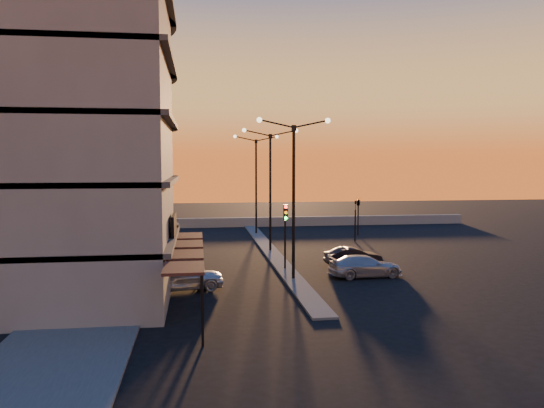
{
  "coord_description": "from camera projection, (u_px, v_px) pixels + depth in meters",
  "views": [
    {
      "loc": [
        -5.52,
        -30.29,
        6.97
      ],
      "look_at": [
        -0.32,
        6.81,
        3.97
      ],
      "focal_mm": 35.0,
      "sensor_mm": 36.0,
      "label": 1
    }
  ],
  "objects": [
    {
      "name": "signal_east_a",
      "position": [
        355.0,
        220.0,
        46.0
      ],
      "size": [
        0.13,
        0.16,
        3.6
      ],
      "color": "black",
      "rests_on": "ground"
    },
    {
      "name": "sidewalk_west",
      "position": [
        120.0,
        270.0,
        33.71
      ],
      "size": [
        5.0,
        40.0,
        0.12
      ],
      "primitive_type": "cube",
      "color": "#4C4C49",
      "rests_on": "ground"
    },
    {
      "name": "median",
      "position": [
        270.0,
        251.0,
        41.09
      ],
      "size": [
        1.2,
        36.0,
        0.12
      ],
      "primitive_type": "cube",
      "color": "#4C4C49",
      "rests_on": "ground"
    },
    {
      "name": "car_wagon",
      "position": [
        365.0,
        266.0,
        32.11
      ],
      "size": [
        4.62,
        2.12,
        1.31
      ],
      "primitive_type": "imported",
      "rotation": [
        0.0,
        0.0,
        1.64
      ],
      "color": "#A2A5AA",
      "rests_on": "ground"
    },
    {
      "name": "signal_east_b",
      "position": [
        358.0,
        203.0,
        50.06
      ],
      "size": [
        0.42,
        1.99,
        3.6
      ],
      "color": "black",
      "rests_on": "ground"
    },
    {
      "name": "streetlamp_mid",
      "position": [
        270.0,
        180.0,
        40.65
      ],
      "size": [
        4.32,
        0.32,
        9.51
      ],
      "color": "black",
      "rests_on": "ground"
    },
    {
      "name": "parapet",
      "position": [
        269.0,
        222.0,
        57.12
      ],
      "size": [
        44.0,
        0.5,
        1.0
      ],
      "primitive_type": "cube",
      "color": "gray",
      "rests_on": "ground"
    },
    {
      "name": "streetlamp_near",
      "position": [
        294.0,
        185.0,
        30.78
      ],
      "size": [
        4.32,
        0.32,
        9.51
      ],
      "color": "black",
      "rests_on": "ground"
    },
    {
      "name": "car_sedan",
      "position": [
        353.0,
        257.0,
        35.46
      ],
      "size": [
        3.86,
        1.54,
        1.25
      ],
      "primitive_type": "imported",
      "rotation": [
        0.0,
        0.0,
        1.63
      ],
      "color": "black",
      "rests_on": "ground"
    },
    {
      "name": "traffic_light_main",
      "position": [
        285.0,
        226.0,
        33.83
      ],
      "size": [
        0.28,
        0.44,
        4.25
      ],
      "color": "black",
      "rests_on": "ground"
    },
    {
      "name": "streetlamp_far",
      "position": [
        256.0,
        176.0,
        50.52
      ],
      "size": [
        4.32,
        0.32,
        9.51
      ],
      "color": "black",
      "rests_on": "ground"
    },
    {
      "name": "building",
      "position": [
        37.0,
        69.0,
        28.36
      ],
      "size": [
        14.35,
        17.08,
        25.0
      ],
      "color": "slate",
      "rests_on": "ground"
    },
    {
      "name": "ground",
      "position": [
        293.0,
        280.0,
        31.22
      ],
      "size": [
        120.0,
        120.0,
        0.0
      ],
      "primitive_type": "plane",
      "color": "black",
      "rests_on": "ground"
    },
    {
      "name": "car_hatchback",
      "position": [
        181.0,
        276.0,
        28.7
      ],
      "size": [
        4.89,
        2.64,
        1.58
      ],
      "primitive_type": "imported",
      "rotation": [
        0.0,
        0.0,
        1.74
      ],
      "color": "#B6B9BE",
      "rests_on": "ground"
    }
  ]
}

